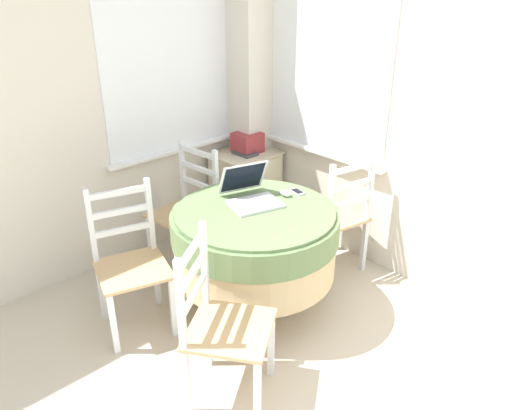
% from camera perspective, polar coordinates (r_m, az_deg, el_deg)
% --- Properties ---
extents(corner_room_shell, '(4.21, 4.57, 2.55)m').
position_cam_1_polar(corner_room_shell, '(3.10, 0.42, 10.82)').
color(corner_room_shell, beige).
rests_on(corner_room_shell, ground_plane).
extents(round_dining_table, '(1.05, 1.05, 0.72)m').
position_cam_1_polar(round_dining_table, '(3.14, -0.13, -3.68)').
color(round_dining_table, '#4C3D2D').
rests_on(round_dining_table, ground_plane).
extents(laptop, '(0.39, 0.42, 0.23)m').
position_cam_1_polar(laptop, '(3.14, -0.60, 1.21)').
color(laptop, silver).
rests_on(laptop, round_dining_table).
extents(computer_mouse, '(0.05, 0.08, 0.04)m').
position_cam_1_polar(computer_mouse, '(3.24, 3.40, 1.38)').
color(computer_mouse, white).
rests_on(computer_mouse, round_dining_table).
extents(cell_phone, '(0.08, 0.12, 0.01)m').
position_cam_1_polar(cell_phone, '(3.30, 4.73, 1.52)').
color(cell_phone, '#B2B7BC').
rests_on(cell_phone, round_dining_table).
extents(dining_chair_near_back_window, '(0.45, 0.45, 0.91)m').
position_cam_1_polar(dining_chair_near_back_window, '(3.73, -7.87, -0.62)').
color(dining_chair_near_back_window, tan).
rests_on(dining_chair_near_back_window, ground_plane).
extents(dining_chair_near_right_window, '(0.48, 0.48, 0.91)m').
position_cam_1_polar(dining_chair_near_right_window, '(3.65, 9.12, -1.32)').
color(dining_chair_near_right_window, tan).
rests_on(dining_chair_near_right_window, ground_plane).
extents(dining_chair_camera_near, '(0.57, 0.57, 0.91)m').
position_cam_1_polar(dining_chair_camera_near, '(2.58, -4.03, -13.58)').
color(dining_chair_camera_near, tan).
rests_on(dining_chair_camera_near, ground_plane).
extents(dining_chair_left_flank, '(0.51, 0.51, 0.91)m').
position_cam_1_polar(dining_chair_left_flank, '(3.14, -14.14, -6.52)').
color(dining_chair_left_flank, tan).
rests_on(dining_chair_left_flank, ground_plane).
extents(corner_cabinet, '(0.52, 0.43, 0.67)m').
position_cam_1_polar(corner_cabinet, '(4.31, -1.17, 1.80)').
color(corner_cabinet, beige).
rests_on(corner_cabinet, ground_plane).
extents(storage_box, '(0.21, 0.20, 0.16)m').
position_cam_1_polar(storage_box, '(4.18, -0.99, 7.15)').
color(storage_box, '#9E3338').
rests_on(storage_box, corner_cabinet).
extents(book_on_cabinet, '(0.13, 0.20, 0.02)m').
position_cam_1_polar(book_on_cabinet, '(4.15, -1.27, 5.97)').
color(book_on_cabinet, '#3F3F44').
rests_on(book_on_cabinet, corner_cabinet).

